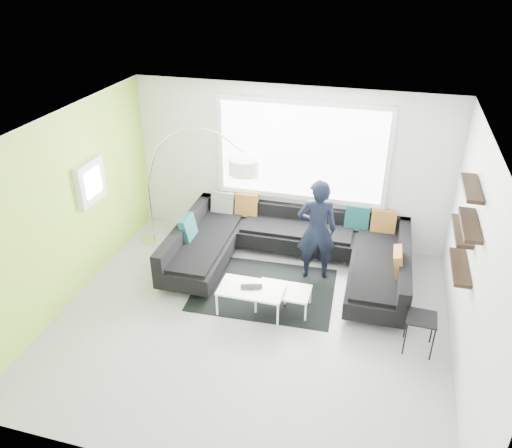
# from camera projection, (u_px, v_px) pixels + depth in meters

# --- Properties ---
(ground) EXTENTS (5.50, 5.50, 0.00)m
(ground) POSITION_uv_depth(u_px,v_px,m) (251.00, 320.00, 7.20)
(ground) COLOR gray
(ground) RESTS_ON ground
(room_shell) EXTENTS (5.54, 5.04, 2.82)m
(room_shell) POSITION_uv_depth(u_px,v_px,m) (257.00, 202.00, 6.49)
(room_shell) COLOR silver
(room_shell) RESTS_ON ground
(sectional_sofa) EXTENTS (3.80, 2.38, 0.81)m
(sectional_sofa) POSITION_uv_depth(u_px,v_px,m) (289.00, 253.00, 8.12)
(sectional_sofa) COLOR black
(sectional_sofa) RESTS_ON ground
(rug) EXTENTS (2.24, 1.68, 0.01)m
(rug) POSITION_uv_depth(u_px,v_px,m) (264.00, 289.00, 7.84)
(rug) COLOR black
(rug) RESTS_ON ground
(coffee_table) EXTENTS (1.22, 0.72, 0.40)m
(coffee_table) POSITION_uv_depth(u_px,v_px,m) (267.00, 298.00, 7.32)
(coffee_table) COLOR white
(coffee_table) RESTS_ON ground
(arc_lamp) EXTENTS (2.31, 1.38, 2.30)m
(arc_lamp) POSITION_uv_depth(u_px,v_px,m) (147.00, 184.00, 8.59)
(arc_lamp) COLOR silver
(arc_lamp) RESTS_ON ground
(side_table) EXTENTS (0.39, 0.39, 0.52)m
(side_table) POSITION_uv_depth(u_px,v_px,m) (419.00, 333.00, 6.56)
(side_table) COLOR black
(side_table) RESTS_ON ground
(person) EXTENTS (0.81, 0.70, 1.71)m
(person) POSITION_uv_depth(u_px,v_px,m) (317.00, 230.00, 7.77)
(person) COLOR black
(person) RESTS_ON ground
(laptop) EXTENTS (0.43, 0.38, 0.02)m
(laptop) POSITION_uv_depth(u_px,v_px,m) (252.00, 289.00, 7.17)
(laptop) COLOR black
(laptop) RESTS_ON coffee_table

